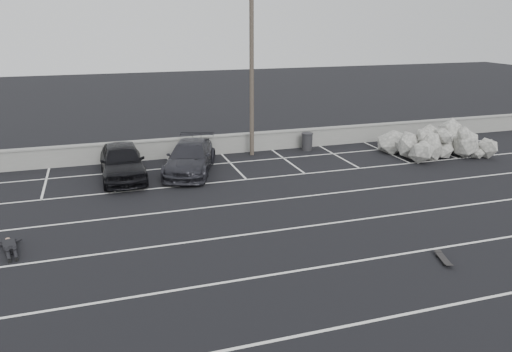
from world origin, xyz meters
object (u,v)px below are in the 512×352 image
object	(u,v)px
riprap_pile	(434,145)
person	(9,243)
car_right	(190,157)
trash_bin	(307,142)
car_left	(122,161)
utility_pole	(252,73)
skateboard	(443,259)

from	to	relation	value
riprap_pile	person	bearing A→B (deg)	-164.45
car_right	person	world-z (taller)	car_right
riprap_pile	trash_bin	bearing A→B (deg)	153.98
riprap_pile	person	size ratio (longest dim) A/B	2.51
trash_bin	car_left	bearing A→B (deg)	-168.20
trash_bin	utility_pole	bearing A→B (deg)	179.58
utility_pole	skateboard	size ratio (longest dim) A/B	9.84
utility_pole	trash_bin	bearing A→B (deg)	-0.42
riprap_pile	car_right	bearing A→B (deg)	176.24
car_left	person	distance (m)	7.85
car_right	skateboard	xyz separation A→B (m)	(5.75, -11.81, -0.67)
utility_pole	riprap_pile	distance (m)	10.82
car_left	car_right	world-z (taller)	car_left
car_left	skateboard	bearing A→B (deg)	-53.27
person	trash_bin	bearing A→B (deg)	18.63
trash_bin	person	size ratio (longest dim) A/B	0.44
car_left	riprap_pile	distance (m)	16.72
utility_pole	trash_bin	distance (m)	5.16
trash_bin	riprap_pile	world-z (taller)	riprap_pile
car_left	person	bearing A→B (deg)	-121.93
car_left	trash_bin	xyz separation A→B (m)	(10.41, 2.18, -0.32)
person	car_right	bearing A→B (deg)	29.58
trash_bin	car_right	bearing A→B (deg)	-163.09
car_left	trash_bin	size ratio (longest dim) A/B	4.86
car_right	utility_pole	world-z (taller)	utility_pole
riprap_pile	skateboard	xyz separation A→B (m)	(-7.72, -10.93, -0.48)
trash_bin	person	bearing A→B (deg)	-148.58
car_right	skateboard	bearing A→B (deg)	-44.24
car_right	riprap_pile	world-z (taller)	riprap_pile
car_right	riprap_pile	bearing A→B (deg)	16.04
riprap_pile	skateboard	size ratio (longest dim) A/B	6.37
person	skateboard	bearing A→B (deg)	-34.29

